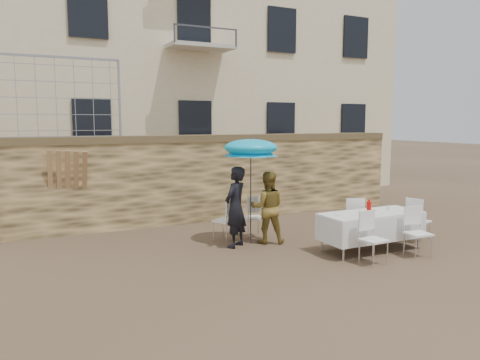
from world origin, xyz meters
name	(u,v)px	position (x,y,z in m)	size (l,w,h in m)	color
ground	(277,282)	(0.00, 0.00, 0.00)	(80.00, 80.00, 0.00)	brown
stone_wall	(178,180)	(0.00, 5.00, 1.10)	(13.00, 0.50, 2.20)	olive
chain_link_fence	(46,98)	(-3.00, 5.00, 3.10)	(3.20, 0.06, 1.80)	gray
man_suit	(236,207)	(0.32, 2.26, 0.84)	(0.61, 0.40, 1.68)	black
woman_dress	(267,207)	(1.07, 2.26, 0.77)	(0.75, 0.58, 1.54)	#AB8734
umbrella	(251,151)	(0.72, 2.36, 1.98)	(1.16, 1.16, 2.09)	#3F3F44
couple_chair_left	(225,219)	(0.32, 2.81, 0.48)	(0.48, 0.48, 0.96)	white
couple_chair_right	(253,216)	(1.02, 2.81, 0.48)	(0.48, 0.48, 0.96)	white
banquet_table	(371,215)	(2.66, 0.83, 0.73)	(2.10, 0.85, 0.78)	silver
soda_bottle	(369,208)	(2.46, 0.68, 0.91)	(0.09, 0.09, 0.26)	red
table_chair_front_left	(374,239)	(2.06, 0.08, 0.48)	(0.48, 0.48, 0.96)	white
table_chair_front_right	(418,232)	(3.16, 0.08, 0.48)	(0.48, 0.48, 0.96)	white
table_chair_back	(353,219)	(2.86, 1.63, 0.48)	(0.48, 0.48, 0.96)	white
table_chair_side	(418,220)	(4.06, 0.93, 0.48)	(0.48, 0.48, 0.96)	white
wood_planks	(65,192)	(-2.72, 4.79, 1.00)	(0.70, 0.20, 2.00)	#A37749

